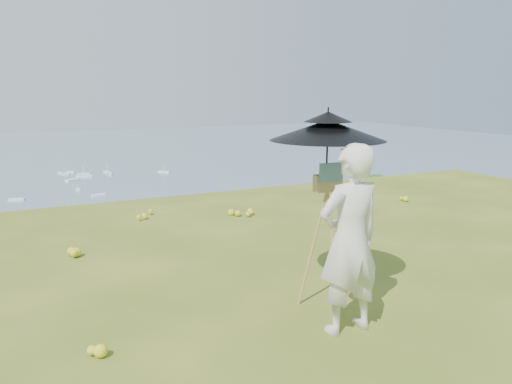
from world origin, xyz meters
TOP-DOWN VIEW (x-y plane):
  - ground at (0.00, 0.00)m, footprint 14.00×14.00m
  - shoreline_tier at (0.00, 75.00)m, footprint 170.00×28.00m
  - bay_water at (0.00, 240.00)m, footprint 700.00×700.00m
  - slope_trees at (0.00, 35.00)m, footprint 110.00×50.00m
  - harbor_town at (0.00, 75.00)m, footprint 110.00×22.00m
  - wildflowers at (0.00, 0.25)m, footprint 10.00×10.50m
  - painter at (-2.04, 0.04)m, footprint 0.70×0.47m
  - field_easel at (-1.91, 0.63)m, footprint 0.67×0.67m
  - sun_umbrella at (-1.91, 0.66)m, footprint 1.25×1.25m
  - painter_cap at (-2.04, 0.04)m, footprint 0.18×0.22m

SIDE VIEW (x-z plane):
  - shoreline_tier at x=0.00m, z-range -40.00..-32.00m
  - bay_water at x=0.00m, z-range -34.00..-34.00m
  - harbor_town at x=0.00m, z-range -32.00..-27.00m
  - slope_trees at x=0.00m, z-range -18.00..-12.00m
  - ground at x=0.00m, z-range 0.00..0.00m
  - wildflowers at x=0.00m, z-range 0.00..0.12m
  - field_easel at x=-1.91m, z-range 0.00..1.61m
  - painter at x=-2.04m, z-range 0.00..1.88m
  - sun_umbrella at x=-1.91m, z-range 1.33..2.18m
  - painter_cap at x=-2.04m, z-range 1.78..1.88m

